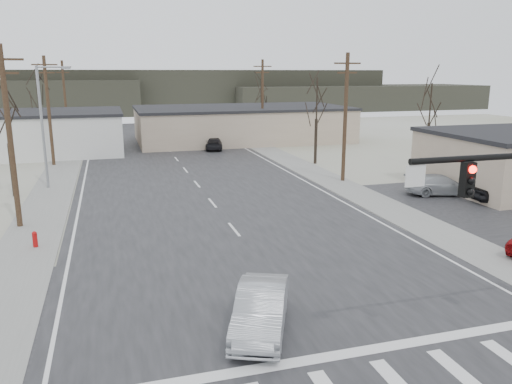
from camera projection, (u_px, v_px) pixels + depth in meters
ground at (282, 288)px, 20.23m from camera, size 140.00×140.00×0.00m
main_road at (209, 200)px, 34.21m from camera, size 18.00×110.00×0.05m
cross_road at (282, 288)px, 20.22m from camera, size 90.00×10.00×0.04m
sidewalk_left at (51, 193)px, 35.96m from camera, size 3.00×90.00×0.06m
sidewalk_right at (322, 176)px, 41.78m from camera, size 3.00×90.00×0.06m
fire_hydrant at (35, 239)px, 24.78m from camera, size 0.24×0.24×0.87m
building_left_far at (14, 133)px, 52.61m from camera, size 22.30×12.30×4.50m
building_right_far at (242, 124)px, 63.50m from camera, size 26.30×14.30×4.30m
upole_left_b at (10, 135)px, 27.03m from camera, size 2.20×0.30×10.00m
upole_left_c at (49, 109)px, 45.69m from camera, size 2.20×0.30×10.00m
upole_left_d at (65, 99)px, 64.34m from camera, size 2.20×0.30×10.00m
upole_right_a at (345, 116)px, 38.95m from camera, size 2.20×0.30×10.00m
upole_right_b at (262, 101)px, 59.47m from camera, size 2.20×0.30×10.00m
streetlight_main at (45, 120)px, 36.58m from camera, size 2.40×0.25×9.00m
tree_left_near at (7, 122)px, 34.08m from camera, size 3.30×3.30×7.35m
tree_right_mid at (317, 101)px, 46.52m from camera, size 3.74×3.74×8.33m
tree_left_far at (37, 92)px, 57.81m from camera, size 3.96×3.96×8.82m
tree_right_far at (261, 93)px, 71.53m from camera, size 3.52×3.52×7.84m
tree_lot at (430, 105)px, 45.48m from camera, size 3.52×3.52×7.84m
hill_center at (204, 90)px, 112.82m from camera, size 80.00×18.00×9.00m
hill_right at (356, 97)px, 117.25m from camera, size 60.00×18.00×5.50m
sedan_crossing at (261, 309)px, 16.75m from camera, size 3.29×4.90×1.53m
car_far_a at (214, 143)px, 56.19m from camera, size 2.89×4.91×1.33m
car_far_b at (100, 135)px, 63.79m from camera, size 2.63×3.82×1.21m
car_parked_dark_a at (505, 191)px, 33.40m from camera, size 4.54×1.99×1.52m
car_parked_silver at (441, 185)px, 35.42m from camera, size 5.23×3.09×1.42m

